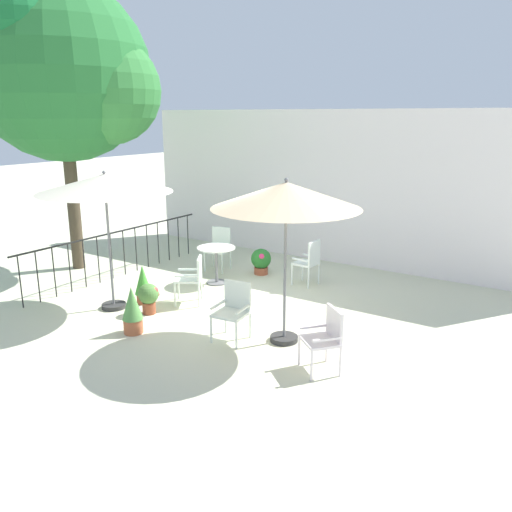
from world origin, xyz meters
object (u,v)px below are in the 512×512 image
object	(u,v)px
potted_plant_3	(132,310)
patio_chair_0	(309,260)
patio_chair_1	(219,246)
potted_plant_2	(149,296)
cafe_table_0	(216,258)
shade_tree	(65,71)
patio_umbrella_1	(105,185)
patio_umbrella_0	(286,197)
patio_chair_3	(192,276)
potted_plant_0	(143,283)
potted_plant_1	(261,260)
patio_chair_2	(326,335)
patio_chair_4	(234,307)

from	to	relation	value
potted_plant_3	patio_chair_0	bearing A→B (deg)	72.02
patio_chair_1	potted_plant_2	distance (m)	2.99
cafe_table_0	potted_plant_3	world-z (taller)	potted_plant_3
shade_tree	patio_umbrella_1	xyz separation A→B (m)	(2.65, -1.42, -2.06)
shade_tree	cafe_table_0	bearing A→B (deg)	13.41
patio_chair_0	patio_chair_1	xyz separation A→B (m)	(-2.27, -0.09, 0.00)
shade_tree	cafe_table_0	world-z (taller)	shade_tree
patio_umbrella_0	patio_chair_3	size ratio (longest dim) A/B	2.86
potted_plant_0	potted_plant_1	xyz separation A→B (m)	(0.82, 2.80, -0.08)
patio_umbrella_1	patio_chair_1	distance (m)	3.52
patio_umbrella_0	potted_plant_3	size ratio (longest dim) A/B	3.24
patio_chair_2	potted_plant_3	bearing A→B (deg)	-170.05
potted_plant_0	potted_plant_2	distance (m)	0.58
patio_umbrella_0	patio_chair_4	bearing A→B (deg)	-154.53
patio_chair_0	patio_chair_1	size ratio (longest dim) A/B	0.99
patio_chair_2	patio_chair_0	bearing A→B (deg)	121.31
shade_tree	potted_plant_0	xyz separation A→B (m)	(2.93, -0.93, -3.95)
patio_umbrella_1	patio_chair_2	world-z (taller)	patio_umbrella_1
patio_umbrella_0	patio_chair_2	size ratio (longest dim) A/B	2.85
shade_tree	patio_chair_1	world-z (taller)	shade_tree
patio_umbrella_1	cafe_table_0	xyz separation A→B (m)	(0.68, 2.22, -1.73)
patio_chair_3	potted_plant_2	xyz separation A→B (m)	(-0.30, -0.85, -0.21)
shade_tree	patio_chair_0	size ratio (longest dim) A/B	6.43
patio_umbrella_1	patio_chair_4	size ratio (longest dim) A/B	2.75
patio_umbrella_0	potted_plant_1	distance (m)	4.11
potted_plant_2	potted_plant_3	size ratio (longest dim) A/B	0.70
patio_umbrella_1	patio_chair_2	size ratio (longest dim) A/B	2.80
patio_umbrella_1	patio_chair_0	bearing A→B (deg)	53.08
shade_tree	patio_chair_2	bearing A→B (deg)	-11.93
patio_chair_4	potted_plant_2	size ratio (longest dim) A/B	1.65
patio_chair_0	patio_chair_3	distance (m)	2.53
shade_tree	patio_chair_2	size ratio (longest dim) A/B	6.90
patio_chair_0	potted_plant_0	bearing A→B (deg)	-128.06
cafe_table_0	patio_chair_2	size ratio (longest dim) A/B	0.89
patio_chair_4	potted_plant_0	distance (m)	2.39
cafe_table_0	patio_chair_1	size ratio (longest dim) A/B	0.82
patio_umbrella_0	patio_chair_3	world-z (taller)	patio_umbrella_0
patio_chair_0	patio_chair_4	size ratio (longest dim) A/B	1.05
patio_chair_0	patio_chair_2	xyz separation A→B (m)	(1.95, -3.21, -0.03)
patio_umbrella_1	patio_chair_0	distance (m)	4.31
potted_plant_0	potted_plant_3	world-z (taller)	potted_plant_3
patio_umbrella_1	patio_chair_0	size ratio (longest dim) A/B	2.61
patio_chair_3	shade_tree	bearing A→B (deg)	173.62
patio_chair_2	patio_chair_3	size ratio (longest dim) A/B	1.00
shade_tree	patio_umbrella_0	world-z (taller)	shade_tree
potted_plant_1	patio_chair_2	bearing A→B (deg)	-46.01
patio_chair_0	potted_plant_0	world-z (taller)	patio_chair_0
patio_chair_4	patio_umbrella_1	bearing A→B (deg)	-177.26
patio_chair_1	patio_umbrella_1	bearing A→B (deg)	-91.88
patio_umbrella_1	patio_chair_1	xyz separation A→B (m)	(0.10, 3.07, -1.72)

